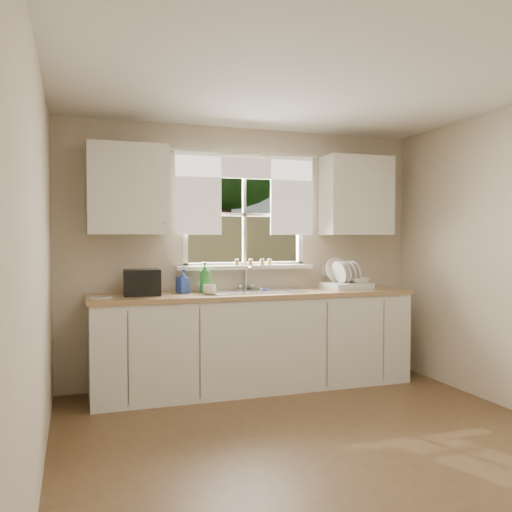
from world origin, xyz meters
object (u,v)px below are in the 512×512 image
object	(u,v)px
dish_rack	(346,281)
black_appliance	(142,282)
cup	(209,290)
soap_bottle_a	(205,277)

from	to	relation	value
dish_rack	black_appliance	bearing A→B (deg)	179.59
cup	black_appliance	world-z (taller)	black_appliance
cup	dish_rack	bearing A→B (deg)	-11.20
black_appliance	cup	bearing A→B (deg)	-9.12
dish_rack	soap_bottle_a	bearing A→B (deg)	177.46
soap_bottle_a	cup	distance (m)	0.20
soap_bottle_a	cup	bearing A→B (deg)	-96.13
black_appliance	soap_bottle_a	bearing A→B (deg)	7.77
soap_bottle_a	black_appliance	xyz separation A→B (m)	(-0.58, -0.05, -0.03)
dish_rack	cup	bearing A→B (deg)	-175.60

